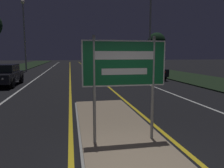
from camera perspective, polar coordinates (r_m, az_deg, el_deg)
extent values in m
cube|color=#999993|center=(5.38, 3.12, -15.17)|extent=(2.10, 9.12, 0.05)
cube|color=gray|center=(5.37, 3.12, -14.92)|extent=(1.98, 9.00, 0.10)
cube|color=black|center=(25.61, 13.92, 2.85)|extent=(5.00, 100.00, 0.08)
cube|color=gold|center=(28.24, -10.91, 3.30)|extent=(0.12, 70.00, 0.01)
cube|color=gold|center=(28.35, -5.89, 3.42)|extent=(0.12, 70.00, 0.01)
cube|color=silver|center=(28.40, -16.90, 3.13)|extent=(0.12, 70.00, 0.01)
cube|color=silver|center=(28.76, 0.01, 3.52)|extent=(0.12, 70.00, 0.01)
cube|color=silver|center=(28.87, -22.84, 2.93)|extent=(0.10, 70.00, 0.01)
cube|color=silver|center=(29.47, 5.76, 3.58)|extent=(0.10, 70.00, 0.01)
cylinder|color=#9E9E99|center=(4.90, -4.66, -1.70)|extent=(0.07, 0.07, 2.43)
cylinder|color=#9E9E99|center=(5.23, 10.61, -1.21)|extent=(0.07, 0.07, 2.43)
cube|color=#146033|center=(4.96, 3.28, 5.40)|extent=(1.93, 0.04, 1.03)
cube|color=white|center=(4.94, 3.34, 5.39)|extent=(1.93, 0.00, 1.03)
cube|color=#146033|center=(4.94, 3.35, 5.39)|extent=(1.87, 0.01, 0.97)
cube|color=white|center=(4.93, 3.38, 7.48)|extent=(1.35, 0.01, 0.19)
cube|color=white|center=(4.95, 3.34, 3.29)|extent=(1.06, 0.01, 0.14)
cylinder|color=#9E9E99|center=(29.11, -21.86, 11.06)|extent=(0.18, 0.18, 8.17)
sphere|color=#F9EAC6|center=(29.70, -22.29, 19.23)|extent=(0.49, 0.49, 0.49)
cylinder|color=#9E9E99|center=(22.20, 9.92, 13.82)|extent=(0.18, 0.18, 9.03)
cube|color=black|center=(19.50, 9.41, 3.27)|extent=(1.86, 4.45, 0.60)
cube|color=black|center=(19.22, 9.72, 4.84)|extent=(1.64, 2.31, 0.50)
sphere|color=red|center=(17.24, 10.15, 2.93)|extent=(0.14, 0.14, 0.14)
sphere|color=red|center=(17.68, 13.65, 2.95)|extent=(0.14, 0.14, 0.14)
cylinder|color=black|center=(20.55, 5.73, 2.71)|extent=(0.22, 0.67, 0.67)
cylinder|color=black|center=(21.13, 10.37, 2.76)|extent=(0.22, 0.67, 0.67)
cylinder|color=black|center=(17.94, 8.24, 1.94)|extent=(0.22, 0.67, 0.67)
cylinder|color=black|center=(18.59, 13.44, 2.01)|extent=(0.22, 0.67, 0.67)
cube|color=black|center=(31.85, -4.34, 5.06)|extent=(1.84, 4.22, 0.59)
cube|color=black|center=(31.57, -4.30, 5.98)|extent=(1.62, 2.19, 0.45)
sphere|color=red|center=(29.70, -4.98, 5.00)|extent=(0.14, 0.14, 0.14)
sphere|color=red|center=(29.84, -2.79, 5.03)|extent=(0.14, 0.14, 0.14)
cylinder|color=black|center=(33.07, -6.12, 4.62)|extent=(0.22, 0.69, 0.69)
cylinder|color=black|center=(33.27, -3.08, 4.67)|extent=(0.22, 0.69, 0.69)
cylinder|color=black|center=(30.47, -5.70, 4.36)|extent=(0.22, 0.69, 0.69)
cylinder|color=black|center=(30.68, -2.41, 4.42)|extent=(0.22, 0.69, 0.69)
cube|color=silver|center=(44.65, -2.02, 5.89)|extent=(1.89, 4.30, 0.69)
cube|color=black|center=(44.38, -1.97, 6.65)|extent=(1.66, 2.24, 0.50)
sphere|color=red|center=(42.46, -2.36, 5.91)|extent=(0.14, 0.14, 0.14)
sphere|color=red|center=(42.65, -0.79, 5.92)|extent=(0.14, 0.14, 0.14)
cylinder|color=black|center=(45.86, -3.39, 5.49)|extent=(0.22, 0.67, 0.67)
cylinder|color=black|center=(46.13, -1.16, 5.52)|extent=(0.22, 0.67, 0.67)
cylinder|color=black|center=(43.22, -2.93, 5.36)|extent=(0.22, 0.67, 0.67)
cylinder|color=black|center=(43.50, -0.56, 5.39)|extent=(0.22, 0.67, 0.67)
cube|color=black|center=(16.46, -26.65, 1.69)|extent=(1.86, 4.17, 0.57)
cube|color=black|center=(16.66, -26.53, 3.68)|extent=(1.64, 2.17, 0.53)
sphere|color=white|center=(14.32, -26.66, 1.20)|extent=(0.14, 0.14, 0.14)
cylinder|color=black|center=(15.02, -24.63, 0.21)|extent=(0.22, 0.67, 0.67)
cylinder|color=black|center=(17.53, -22.65, 1.30)|extent=(0.22, 0.67, 0.67)
cylinder|color=#4C3823|center=(29.91, 11.45, 6.76)|extent=(0.24, 0.24, 3.22)
sphere|color=black|center=(29.96, 11.56, 10.85)|extent=(2.32, 2.32, 2.32)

